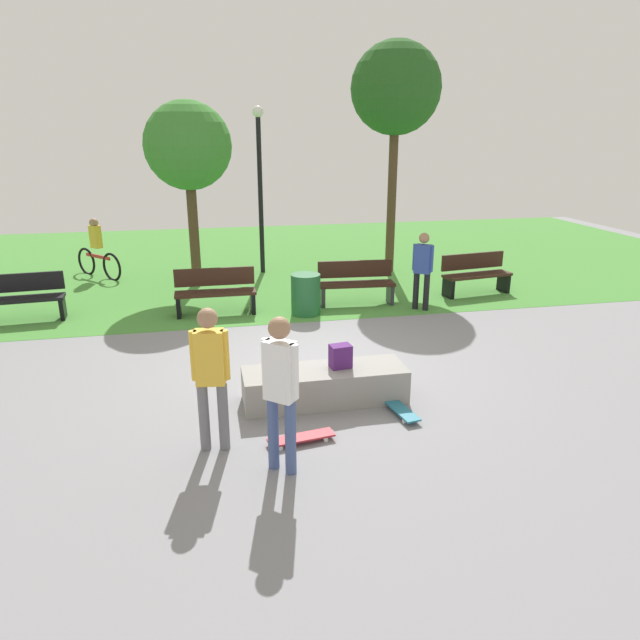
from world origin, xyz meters
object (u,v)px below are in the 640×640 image
object	(u,v)px
backpack_on_ledge	(340,356)
lamp_post	(260,174)
park_bench_near_lamppost	(20,297)
tree_young_birch	(396,90)
concrete_ledge	(325,385)
tree_slender_maple	(188,147)
cyclist_on_bicycle	(97,252)
park_bench_near_path	(356,282)
pedestrian_with_backpack	(423,264)
skater_performing_trick	(281,383)
park_bench_by_oak	(215,290)
skater_watching	(211,369)
trash_bin	(306,294)
skateboard_by_ledge	(301,438)
park_bench_far_left	(476,273)
skateboard_spare	(399,408)

from	to	relation	value
backpack_on_ledge	lamp_post	size ratio (longest dim) A/B	0.08
backpack_on_ledge	park_bench_near_lamppost	distance (m)	6.98
tree_young_birch	concrete_ledge	bearing A→B (deg)	-114.60
tree_slender_maple	cyclist_on_bicycle	distance (m)	3.74
lamp_post	cyclist_on_bicycle	xyz separation A→B (m)	(-4.12, 0.32, -1.88)
park_bench_near_path	pedestrian_with_backpack	bearing A→B (deg)	-28.69
backpack_on_ledge	tree_slender_maple	bearing A→B (deg)	-82.33
skater_performing_trick	tree_young_birch	bearing A→B (deg)	64.91
lamp_post	pedestrian_with_backpack	xyz separation A→B (m)	(2.86, -3.97, -1.56)
concrete_ledge	skater_performing_trick	world-z (taller)	skater_performing_trick
tree_young_birch	pedestrian_with_backpack	xyz separation A→B (m)	(-0.45, -3.44, -3.52)
park_bench_by_oak	cyclist_on_bicycle	distance (m)	4.67
concrete_ledge	pedestrian_with_backpack	distance (m)	4.77
park_bench_near_path	skater_watching	bearing A→B (deg)	-120.18
skater_performing_trick	park_bench_near_path	bearing A→B (deg)	67.85
park_bench_near_lamppost	pedestrian_with_backpack	world-z (taller)	pedestrian_with_backpack
tree_young_birch	trash_bin	distance (m)	5.96
trash_bin	pedestrian_with_backpack	world-z (taller)	pedestrian_with_backpack
tree_young_birch	tree_slender_maple	size ratio (longest dim) A/B	1.34
tree_young_birch	cyclist_on_bicycle	size ratio (longest dim) A/B	3.70
skater_watching	cyclist_on_bicycle	size ratio (longest dim) A/B	1.12
skateboard_by_ledge	park_bench_near_path	xyz separation A→B (m)	(2.14, 5.46, 0.42)
park_bench_far_left	tree_slender_maple	xyz separation A→B (m)	(-6.19, 2.15, 2.71)
concrete_ledge	pedestrian_with_backpack	bearing A→B (deg)	52.81
skateboard_spare	lamp_post	size ratio (longest dim) A/B	0.20
tree_young_birch	trash_bin	world-z (taller)	tree_young_birch
skateboard_by_ledge	park_bench_near_lamppost	size ratio (longest dim) A/B	0.50
park_bench_by_oak	cyclist_on_bicycle	xyz separation A→B (m)	(-2.81, 3.72, 0.15)
park_bench_near_path	pedestrian_with_backpack	distance (m)	1.47
pedestrian_with_backpack	cyclist_on_bicycle	distance (m)	8.20
lamp_post	trash_bin	world-z (taller)	lamp_post
tree_young_birch	pedestrian_with_backpack	distance (m)	4.95
tree_slender_maple	concrete_ledge	bearing A→B (deg)	-75.95
park_bench_far_left	park_bench_near_path	size ratio (longest dim) A/B	1.01
backpack_on_ledge	cyclist_on_bicycle	bearing A→B (deg)	-69.72
backpack_on_ledge	trash_bin	size ratio (longest dim) A/B	0.39
tree_young_birch	cyclist_on_bicycle	distance (m)	8.40
skater_watching	tree_young_birch	size ratio (longest dim) A/B	0.30
skateboard_spare	park_bench_near_lamppost	size ratio (longest dim) A/B	0.50
skater_performing_trick	lamp_post	bearing A→B (deg)	85.10
concrete_ledge	park_bench_by_oak	xyz separation A→B (m)	(-1.32, 4.33, 0.25)
tree_young_birch	pedestrian_with_backpack	bearing A→B (deg)	-97.40
park_bench_by_oak	skater_watching	bearing A→B (deg)	-91.97
skater_watching	tree_slender_maple	size ratio (longest dim) A/B	0.41
skateboard_spare	park_bench_near_lamppost	bearing A→B (deg)	138.86
backpack_on_ledge	skater_watching	bearing A→B (deg)	21.65
cyclist_on_bicycle	skateboard_spare	bearing A→B (deg)	-59.78
tree_young_birch	lamp_post	distance (m)	3.88
pedestrian_with_backpack	skater_watching	bearing A→B (deg)	-132.66
backpack_on_ledge	pedestrian_with_backpack	bearing A→B (deg)	-133.31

